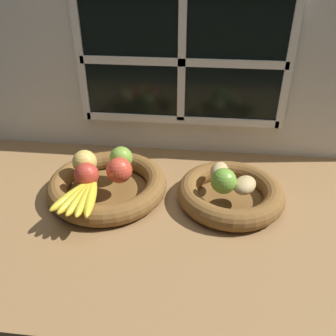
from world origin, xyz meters
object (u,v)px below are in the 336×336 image
at_px(apple_golden_left, 85,162).
at_px(apple_green_back, 121,158).
at_px(fruit_bowl_left, 108,185).
at_px(potato_small, 245,185).
at_px(fruit_bowl_right, 230,193).
at_px(apple_red_front, 87,175).
at_px(apple_red_right, 119,170).
at_px(potato_oblong, 219,171).
at_px(lime_near, 224,181).
at_px(banana_bunch_front, 82,196).

distance_m(apple_golden_left, apple_green_back, 0.10).
height_order(fruit_bowl_left, potato_small, potato_small).
bearing_deg(fruit_bowl_right, apple_green_back, 170.85).
bearing_deg(potato_small, apple_red_front, -177.79).
bearing_deg(potato_small, fruit_bowl_right, 135.00).
xyz_separation_m(apple_red_right, potato_small, (0.34, -0.01, -0.02)).
distance_m(apple_golden_left, apple_red_right, 0.11).
bearing_deg(potato_oblong, apple_red_front, -168.17).
height_order(apple_golden_left, lime_near, apple_golden_left).
xyz_separation_m(apple_golden_left, apple_red_front, (0.02, -0.06, -0.00)).
relative_size(apple_red_front, potato_oblong, 0.90).
height_order(fruit_bowl_right, apple_red_front, apple_red_front).
bearing_deg(fruit_bowl_left, apple_golden_left, 167.52).
height_order(potato_small, lime_near, lime_near).
height_order(apple_golden_left, apple_red_front, apple_golden_left).
height_order(apple_red_front, potato_small, apple_red_front).
distance_m(apple_red_front, potato_small, 0.42).
xyz_separation_m(fruit_bowl_left, lime_near, (0.32, -0.04, 0.06)).
bearing_deg(potato_small, lime_near, -173.33).
height_order(apple_green_back, apple_red_right, apple_red_right).
distance_m(apple_golden_left, potato_oblong, 0.38).
relative_size(apple_red_front, potato_small, 0.86).
height_order(apple_red_front, apple_red_right, apple_red_right).
xyz_separation_m(fruit_bowl_left, apple_red_right, (0.04, -0.02, 0.07)).
bearing_deg(potato_oblong, apple_green_back, 175.14).
distance_m(fruit_bowl_right, banana_bunch_front, 0.40).
distance_m(apple_golden_left, lime_near, 0.39).
distance_m(apple_green_back, potato_small, 0.36).
bearing_deg(potato_small, apple_golden_left, 174.20).
relative_size(apple_green_back, lime_near, 0.99).
height_order(apple_red_right, potato_oblong, apple_red_right).
relative_size(fruit_bowl_left, potato_oblong, 4.65).
bearing_deg(banana_bunch_front, apple_red_right, 52.16).
xyz_separation_m(fruit_bowl_left, apple_red_front, (-0.04, -0.05, 0.06)).
bearing_deg(fruit_bowl_right, fruit_bowl_left, 180.00).
distance_m(apple_red_front, banana_bunch_front, 0.07).
relative_size(apple_golden_left, apple_green_back, 1.03).
relative_size(apple_red_front, banana_bunch_front, 0.39).
distance_m(fruit_bowl_left, potato_small, 0.38).
relative_size(apple_golden_left, potato_oblong, 0.95).
relative_size(banana_bunch_front, potato_small, 2.22).
bearing_deg(apple_golden_left, potato_small, -5.80).
xyz_separation_m(fruit_bowl_right, apple_red_front, (-0.39, -0.05, 0.06)).
bearing_deg(fruit_bowl_left, lime_near, -6.59).
height_order(apple_red_front, banana_bunch_front, apple_red_front).
xyz_separation_m(apple_golden_left, lime_near, (0.39, -0.05, -0.00)).
relative_size(fruit_bowl_left, apple_green_back, 5.08).
xyz_separation_m(banana_bunch_front, lime_near, (0.35, 0.08, 0.02)).
bearing_deg(banana_bunch_front, potato_oblong, 22.51).
relative_size(fruit_bowl_right, apple_red_front, 4.48).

